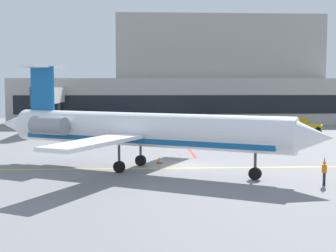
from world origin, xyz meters
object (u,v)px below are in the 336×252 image
(regional_jet, at_px, (138,130))
(marshaller, at_px, (324,172))
(fuel_tank, at_px, (78,120))
(baggage_tug, at_px, (307,125))
(belt_loader, at_px, (221,125))
(pushback_tractor, at_px, (82,135))

(regional_jet, bearing_deg, marshaller, -27.47)
(fuel_tank, bearing_deg, marshaller, -61.62)
(baggage_tug, bearing_deg, belt_loader, 179.41)
(pushback_tractor, relative_size, marshaller, 2.07)
(regional_jet, relative_size, belt_loader, 7.38)
(pushback_tractor, height_order, belt_loader, belt_loader)
(baggage_tug, height_order, fuel_tank, fuel_tank)
(regional_jet, bearing_deg, belt_loader, 69.26)
(belt_loader, distance_m, fuel_tank, 21.58)
(baggage_tug, height_order, pushback_tractor, baggage_tug)
(baggage_tug, distance_m, marshaller, 40.08)
(pushback_tractor, xyz_separation_m, marshaller, (19.45, -25.92, 0.07))
(marshaller, bearing_deg, fuel_tank, 118.38)
(regional_jet, bearing_deg, fuel_tank, 105.43)
(regional_jet, xyz_separation_m, baggage_tug, (24.94, 31.60, -2.33))
(marshaller, bearing_deg, pushback_tractor, 126.89)
(belt_loader, bearing_deg, pushback_tractor, -146.89)
(baggage_tug, distance_m, pushback_tractor, 34.10)
(pushback_tractor, distance_m, marshaller, 32.40)
(belt_loader, bearing_deg, marshaller, -89.21)
(baggage_tug, relative_size, belt_loader, 1.08)
(belt_loader, relative_size, fuel_tank, 0.45)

